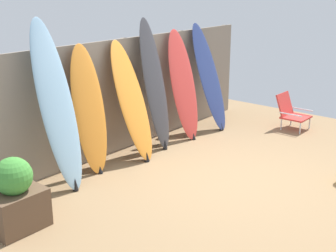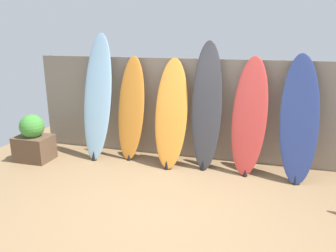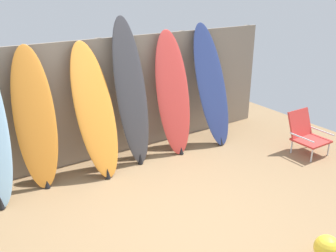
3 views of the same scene
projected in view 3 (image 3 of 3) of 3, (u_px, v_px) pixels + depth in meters
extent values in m
plane|color=#8E704C|center=(180.00, 218.00, 4.32)|extent=(7.68, 7.68, 0.00)
cube|color=gray|center=(103.00, 100.00, 5.54)|extent=(6.08, 0.04, 1.80)
cylinder|color=slate|center=(102.00, 99.00, 5.58)|extent=(0.10, 0.10, 1.80)
cylinder|color=slate|center=(181.00, 85.00, 6.31)|extent=(0.10, 0.10, 1.80)
cylinder|color=slate|center=(243.00, 74.00, 7.05)|extent=(0.10, 0.10, 1.80)
cone|color=black|center=(1.00, 202.00, 4.45)|extent=(0.08, 0.08, 0.17)
ellipsoid|color=orange|center=(35.00, 119.00, 4.73)|extent=(0.55, 0.46, 1.84)
cone|color=black|center=(47.00, 184.00, 4.91)|extent=(0.08, 0.08, 0.10)
ellipsoid|color=orange|center=(95.00, 110.00, 5.06)|extent=(0.61, 0.74, 1.83)
cone|color=black|center=(108.00, 173.00, 5.14)|extent=(0.08, 0.08, 0.15)
ellipsoid|color=#38383D|center=(131.00, 92.00, 5.36)|extent=(0.54, 0.55, 2.12)
cone|color=black|center=(140.00, 159.00, 5.55)|extent=(0.08, 0.08, 0.16)
ellipsoid|color=#D13D38|center=(173.00, 93.00, 5.73)|extent=(0.60, 0.61, 1.88)
cone|color=black|center=(181.00, 151.00, 5.86)|extent=(0.08, 0.08, 0.11)
ellipsoid|color=navy|center=(211.00, 85.00, 6.08)|extent=(0.61, 0.74, 1.93)
cone|color=black|center=(221.00, 141.00, 6.17)|extent=(0.08, 0.08, 0.13)
cylinder|color=silver|center=(312.00, 155.00, 5.60)|extent=(0.02, 0.02, 0.22)
cylinder|color=silver|center=(328.00, 149.00, 5.81)|extent=(0.02, 0.02, 0.22)
cylinder|color=silver|center=(292.00, 147.00, 5.89)|extent=(0.02, 0.02, 0.22)
cylinder|color=silver|center=(308.00, 141.00, 6.10)|extent=(0.02, 0.02, 0.22)
cube|color=red|center=(311.00, 140.00, 5.81)|extent=(0.48, 0.44, 0.03)
cube|color=red|center=(300.00, 124.00, 5.92)|extent=(0.46, 0.18, 0.43)
cylinder|color=silver|center=(302.00, 138.00, 5.64)|extent=(0.02, 0.44, 0.02)
cylinder|color=silver|center=(322.00, 131.00, 5.89)|extent=(0.02, 0.44, 0.02)
sphere|color=yellow|center=(327.00, 248.00, 3.64)|extent=(0.26, 0.26, 0.26)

